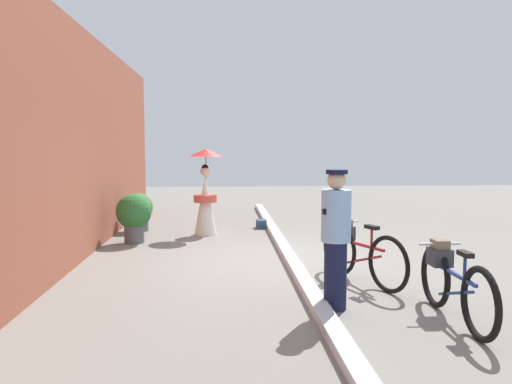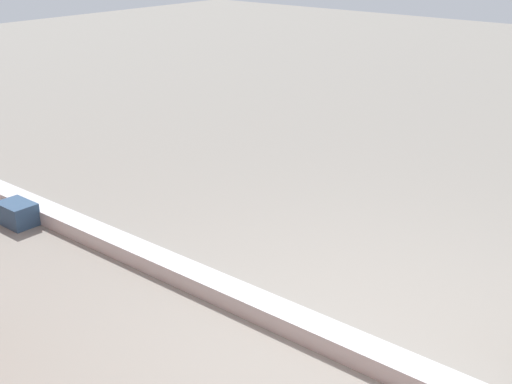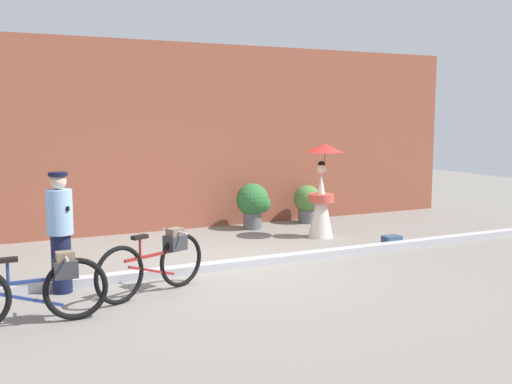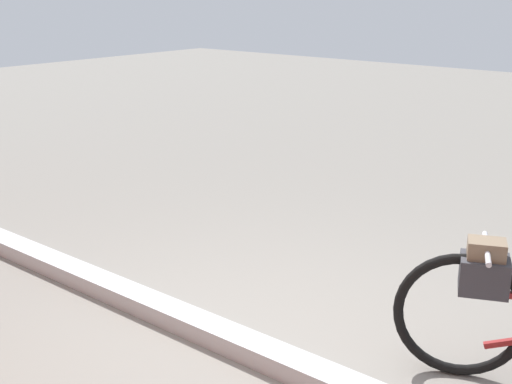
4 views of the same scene
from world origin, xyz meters
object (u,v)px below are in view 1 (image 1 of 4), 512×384
person_officer (336,236)px  potted_plant_by_door (140,210)px  bicycle_near_officer (359,251)px  potted_plant_small (135,214)px  backpack_on_pavement (262,224)px  person_with_parasol (205,193)px  bicycle_far_side (453,281)px

person_officer → potted_plant_by_door: person_officer is taller
bicycle_near_officer → potted_plant_small: potted_plant_small is taller
person_officer → backpack_on_pavement: size_ratio=5.07×
person_officer → potted_plant_small: (4.21, 3.00, -0.31)m
person_with_parasol → backpack_on_pavement: person_with_parasol is taller
bicycle_near_officer → potted_plant_small: size_ratio=1.71×
bicycle_near_officer → potted_plant_by_door: 5.81m
bicycle_near_officer → potted_plant_small: (3.08, 3.58, 0.11)m
person_officer → backpack_on_pavement: person_officer is taller
bicycle_far_side → person_officer: person_officer is taller
backpack_on_pavement → potted_plant_small: bearing=121.2°
potted_plant_by_door → potted_plant_small: (-1.39, -0.13, 0.08)m
bicycle_near_officer → person_with_parasol: (3.91, 2.24, 0.44)m
potted_plant_small → backpack_on_pavement: bearing=-58.8°
person_officer → potted_plant_small: person_officer is taller
potted_plant_by_door → backpack_on_pavement: bearing=-86.2°
person_officer → bicycle_near_officer: bearing=-27.3°
person_officer → potted_plant_by_door: bearing=29.1°
bicycle_far_side → backpack_on_pavement: (6.22, 1.59, -0.32)m
bicycle_far_side → backpack_on_pavement: bearing=14.3°
person_with_parasol → potted_plant_by_door: 1.62m
bicycle_near_officer → potted_plant_by_door: potted_plant_by_door is taller
bicycle_far_side → potted_plant_by_door: 7.42m
bicycle_far_side → backpack_on_pavement: 6.43m
bicycle_far_side → person_with_parasol: bearing=27.4°
person_with_parasol → potted_plant_by_door: (0.55, 1.47, -0.41)m
potted_plant_small → person_officer: bearing=-144.6°
bicycle_near_officer → bicycle_far_side: bearing=-159.0°
person_officer → person_with_parasol: bearing=18.2°
bicycle_near_officer → person_with_parasol: bearing=29.7°
person_officer → person_with_parasol: 5.31m
person_officer → potted_plant_small: 5.18m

